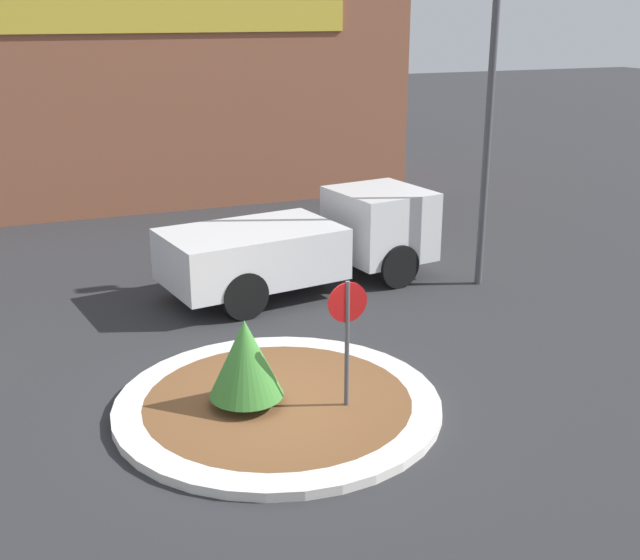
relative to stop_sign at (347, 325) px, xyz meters
name	(u,v)px	position (x,y,z in m)	size (l,w,h in m)	color
ground_plane	(278,408)	(-0.92, 0.54, -1.46)	(120.00, 120.00, 0.00)	#2D2D30
traffic_island	(278,404)	(-0.92, 0.54, -1.39)	(5.07, 5.07, 0.15)	silver
stop_sign	(347,325)	(0.00, 0.00, 0.00)	(0.62, 0.07, 2.14)	#4C4C51
island_shrub	(245,358)	(-1.41, 0.58, -0.55)	(1.14, 1.14, 1.38)	brown
utility_truck	(308,242)	(1.58, 5.72, -0.41)	(6.35, 3.07, 2.00)	silver
storefront_building	(148,94)	(0.27, 16.85, 1.80)	(15.94, 6.07, 6.52)	#93563D
light_pole	(491,91)	(5.24, 4.52, 2.81)	(0.70, 0.30, 7.40)	#4C4C51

